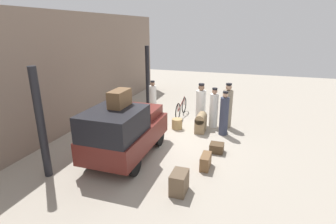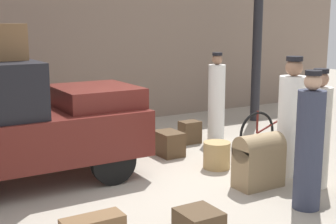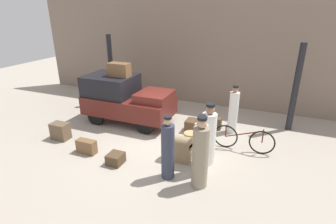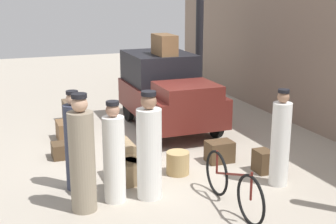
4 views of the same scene
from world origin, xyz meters
name	(u,v)px [view 2 (image 2 of 4)]	position (x,y,z in m)	size (l,w,h in m)	color
ground_plane	(163,181)	(0.00, 0.00, 0.00)	(30.00, 30.00, 0.00)	#A89E8E
station_building_facade	(64,21)	(0.00, 4.08, 2.25)	(16.00, 0.15, 4.50)	gray
canopy_pillar_right	(257,54)	(3.91, 2.51, 1.52)	(0.21, 0.21, 3.03)	black
truck	(12,120)	(-1.84, 0.95, 0.92)	(3.27, 1.61, 1.74)	black
bicycle	(280,129)	(2.59, 0.34, 0.38)	(1.82, 0.04, 0.80)	black
wicker_basket	(217,155)	(1.01, 0.08, 0.21)	(0.42, 0.42, 0.41)	tan
porter_standing_middle	(317,133)	(1.69, -1.26, 0.75)	(0.34, 0.34, 1.63)	white
conductor_in_dark_uniform	(291,122)	(1.76, -0.71, 0.80)	(0.40, 0.40, 1.76)	white
porter_lifting_near_truck	(309,146)	(1.00, -1.75, 0.78)	(0.33, 0.33, 1.69)	#33384C
porter_with_bicycle	(216,100)	(2.07, 1.52, 0.78)	(0.32, 0.32, 1.67)	white
suitcase_small_leather	(199,224)	(-0.58, -1.74, 0.15)	(0.41, 0.44, 0.30)	#4C3823
suitcase_black_upright	(169,144)	(0.74, 1.07, 0.21)	(0.38, 0.51, 0.41)	#4C3823
trunk_barrel_dark	(259,159)	(1.00, -0.89, 0.39)	(0.67, 0.36, 0.75)	#937A56
trunk_umber_medium	(190,132)	(1.50, 1.57, 0.21)	(0.37, 0.28, 0.42)	#4C3823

